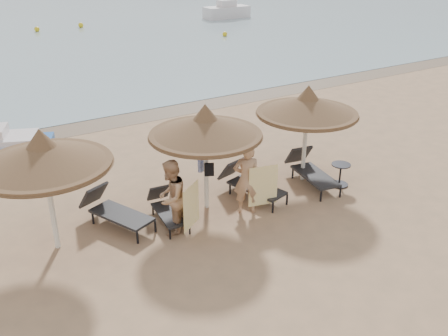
# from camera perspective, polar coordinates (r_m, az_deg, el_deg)

# --- Properties ---
(ground) EXTENTS (160.00, 160.00, 0.00)m
(ground) POSITION_cam_1_polar(r_m,az_deg,el_deg) (12.25, 2.06, -7.49)
(ground) COLOR tan
(ground) RESTS_ON ground
(wet_sand_strip) EXTENTS (200.00, 1.60, 0.01)m
(wet_sand_strip) POSITION_cam_1_polar(r_m,az_deg,el_deg) (20.00, -12.90, 5.17)
(wet_sand_strip) COLOR brown
(wet_sand_strip) RESTS_ON ground
(palapa_left) EXTENTS (2.96, 2.96, 2.93)m
(palapa_left) POSITION_cam_1_polar(r_m,az_deg,el_deg) (11.31, -20.00, 1.40)
(palapa_left) COLOR silver
(palapa_left) RESTS_ON ground
(palapa_center) EXTENTS (2.89, 2.89, 2.87)m
(palapa_center) POSITION_cam_1_polar(r_m,az_deg,el_deg) (12.42, -2.14, 4.76)
(palapa_center) COLOR silver
(palapa_center) RESTS_ON ground
(palapa_right) EXTENTS (2.89, 2.89, 2.87)m
(palapa_right) POSITION_cam_1_polar(r_m,az_deg,el_deg) (14.20, 9.52, 7.05)
(palapa_right) COLOR silver
(palapa_right) RESTS_ON ground
(lounger_far_left) EXTENTS (1.43, 2.14, 0.92)m
(lounger_far_left) POSITION_cam_1_polar(r_m,az_deg,el_deg) (12.73, -12.55, -4.63)
(lounger_far_left) COLOR black
(lounger_far_left) RESTS_ON ground
(lounger_near_left) EXTENTS (0.72, 1.73, 0.75)m
(lounger_near_left) POSITION_cam_1_polar(r_m,az_deg,el_deg) (12.74, -6.58, -4.50)
(lounger_near_left) COLOR black
(lounger_near_left) RESTS_ON ground
(lounger_near_right) EXTENTS (1.17, 2.13, 0.91)m
(lounger_near_right) POSITION_cam_1_polar(r_m,az_deg,el_deg) (13.78, 2.87, -1.63)
(lounger_near_right) COLOR black
(lounger_near_right) RESTS_ON ground
(lounger_far_right) EXTENTS (1.01, 2.15, 0.93)m
(lounger_far_right) POSITION_cam_1_polar(r_m,az_deg,el_deg) (14.69, 9.81, -0.18)
(lounger_far_right) COLOR black
(lounger_far_right) RESTS_ON ground
(side_table) EXTENTS (0.55, 0.55, 0.66)m
(side_table) POSITION_cam_1_polar(r_m,az_deg,el_deg) (14.76, 13.12, -0.82)
(side_table) COLOR black
(side_table) RESTS_ON ground
(person_left) EXTENTS (1.18, 1.16, 2.18)m
(person_left) POSITION_cam_1_polar(r_m,az_deg,el_deg) (11.86, -6.10, -2.72)
(person_left) COLOR tan
(person_left) RESTS_ON ground
(person_right) EXTENTS (1.21, 1.06, 2.21)m
(person_right) POSITION_cam_1_polar(r_m,az_deg,el_deg) (12.67, 2.62, -0.62)
(person_right) COLOR tan
(person_right) RESTS_ON ground
(towel_left) EXTENTS (0.66, 0.47, 1.11)m
(towel_left) POSITION_cam_1_polar(r_m,az_deg,el_deg) (11.87, -3.76, -4.39)
(towel_left) COLOR yellow
(towel_left) RESTS_ON ground
(towel_right) EXTENTS (0.78, 0.19, 1.11)m
(towel_right) POSITION_cam_1_polar(r_m,az_deg,el_deg) (12.82, 4.51, -2.04)
(towel_right) COLOR yellow
(towel_right) RESTS_ON ground
(bag_patterned) EXTENTS (0.30, 0.18, 0.36)m
(bag_patterned) POSITION_cam_1_polar(r_m,az_deg,el_deg) (12.99, -2.45, 0.40)
(bag_patterned) COLOR white
(bag_patterned) RESTS_ON ground
(bag_dark) EXTENTS (0.26, 0.18, 0.35)m
(bag_dark) POSITION_cam_1_polar(r_m,az_deg,el_deg) (12.72, -1.71, -0.18)
(bag_dark) COLOR black
(bag_dark) RESTS_ON ground
(pedal_boat) EXTENTS (2.69, 2.15, 1.10)m
(pedal_boat) POSITION_cam_1_polar(r_m,az_deg,el_deg) (17.47, -22.96, 2.26)
(pedal_boat) COLOR #245BAB
(pedal_boat) RESTS_ON ground
(buoy_mid) EXTENTS (0.40, 0.40, 0.40)m
(buoy_mid) POSITION_cam_1_polar(r_m,az_deg,el_deg) (42.31, -16.04, 15.41)
(buoy_mid) COLOR yellow
(buoy_mid) RESTS_ON ground
(buoy_right) EXTENTS (0.35, 0.35, 0.35)m
(buoy_right) POSITION_cam_1_polar(r_m,az_deg,el_deg) (37.06, 0.10, 15.05)
(buoy_right) COLOR yellow
(buoy_right) RESTS_ON ground
(buoy_extra) EXTENTS (0.39, 0.39, 0.39)m
(buoy_extra) POSITION_cam_1_polar(r_m,az_deg,el_deg) (41.43, -20.60, 14.62)
(buoy_extra) COLOR yellow
(buoy_extra) RESTS_ON ground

